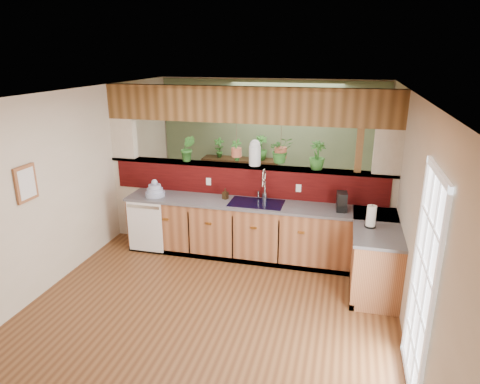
% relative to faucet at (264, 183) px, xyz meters
% --- Properties ---
extents(ground, '(4.60, 7.00, 0.01)m').
position_rel_faucet_xyz_m(ground, '(-0.33, -1.13, -1.18)').
color(ground, brown).
rests_on(ground, ground).
extents(ceiling, '(4.60, 7.00, 0.01)m').
position_rel_faucet_xyz_m(ceiling, '(-0.33, -1.13, 1.42)').
color(ceiling, brown).
rests_on(ceiling, ground).
extents(wall_back, '(4.60, 0.02, 2.60)m').
position_rel_faucet_xyz_m(wall_back, '(-0.33, 2.37, 0.12)').
color(wall_back, beige).
rests_on(wall_back, ground).
extents(wall_left, '(0.02, 7.00, 2.60)m').
position_rel_faucet_xyz_m(wall_left, '(-2.63, -1.13, 0.12)').
color(wall_left, beige).
rests_on(wall_left, ground).
extents(wall_right, '(0.02, 7.00, 2.60)m').
position_rel_faucet_xyz_m(wall_right, '(1.97, -1.13, 0.12)').
color(wall_right, beige).
rests_on(wall_right, ground).
extents(pass_through_partition, '(4.60, 0.21, 2.60)m').
position_rel_faucet_xyz_m(pass_through_partition, '(-0.30, 0.22, 0.02)').
color(pass_through_partition, beige).
rests_on(pass_through_partition, ground).
extents(pass_through_ledge, '(4.60, 0.21, 0.04)m').
position_rel_faucet_xyz_m(pass_through_ledge, '(-0.33, 0.22, 0.19)').
color(pass_through_ledge, brown).
rests_on(pass_through_ledge, ground).
extents(header_beam, '(4.60, 0.15, 0.55)m').
position_rel_faucet_xyz_m(header_beam, '(-0.33, 0.22, 1.15)').
color(header_beam, brown).
rests_on(header_beam, ground).
extents(sage_backwall, '(4.55, 0.02, 2.55)m').
position_rel_faucet_xyz_m(sage_backwall, '(-0.33, 2.35, 0.12)').
color(sage_backwall, '#5D714D').
rests_on(sage_backwall, ground).
extents(countertop, '(4.14, 1.52, 0.90)m').
position_rel_faucet_xyz_m(countertop, '(0.50, -0.26, -0.73)').
color(countertop, brown).
rests_on(countertop, ground).
extents(dishwasher, '(0.58, 0.03, 0.82)m').
position_rel_faucet_xyz_m(dishwasher, '(-1.81, -0.46, -0.72)').
color(dishwasher, white).
rests_on(dishwasher, ground).
extents(navy_sink, '(0.82, 0.50, 0.18)m').
position_rel_faucet_xyz_m(navy_sink, '(-0.08, -0.15, -0.35)').
color(navy_sink, black).
rests_on(navy_sink, countertop).
extents(french_door, '(0.06, 1.02, 2.16)m').
position_rel_faucet_xyz_m(french_door, '(1.94, -2.43, -0.13)').
color(french_door, white).
rests_on(french_door, ground).
extents(framed_print, '(0.04, 0.35, 0.45)m').
position_rel_faucet_xyz_m(framed_print, '(-2.60, -1.93, 0.37)').
color(framed_print, brown).
rests_on(framed_print, wall_left).
extents(faucet, '(0.23, 0.22, 0.51)m').
position_rel_faucet_xyz_m(faucet, '(0.00, 0.00, 0.00)').
color(faucet, '#B7B7B2').
rests_on(faucet, countertop).
extents(dish_stack, '(0.31, 0.31, 0.27)m').
position_rel_faucet_xyz_m(dish_stack, '(-1.72, -0.21, -0.19)').
color(dish_stack, '#98A3C5').
rests_on(dish_stack, countertop).
extents(soap_dispenser, '(0.10, 0.10, 0.17)m').
position_rel_faucet_xyz_m(soap_dispenser, '(-0.60, -0.07, -0.19)').
color(soap_dispenser, '#3A2915').
rests_on(soap_dispenser, countertop).
extents(coffee_maker, '(0.14, 0.24, 0.27)m').
position_rel_faucet_xyz_m(coffee_maker, '(1.18, -0.16, -0.15)').
color(coffee_maker, black).
rests_on(coffee_maker, countertop).
extents(paper_towel, '(0.15, 0.15, 0.32)m').
position_rel_faucet_xyz_m(paper_towel, '(1.56, -0.70, -0.13)').
color(paper_towel, black).
rests_on(paper_towel, countertop).
extents(glass_jar, '(0.19, 0.19, 0.41)m').
position_rel_faucet_xyz_m(glass_jar, '(-0.19, 0.22, 0.42)').
color(glass_jar, silver).
rests_on(glass_jar, pass_through_ledge).
extents(ledge_plant_left, '(0.27, 0.24, 0.43)m').
position_rel_faucet_xyz_m(ledge_plant_left, '(-1.31, 0.22, 0.43)').
color(ledge_plant_left, '#286021').
rests_on(ledge_plant_left, pass_through_ledge).
extents(ledge_plant_right, '(0.32, 0.32, 0.43)m').
position_rel_faucet_xyz_m(ledge_plant_right, '(0.77, 0.22, 0.43)').
color(ledge_plant_right, '#286021').
rests_on(ledge_plant_right, pass_through_ledge).
extents(hanging_plant_a, '(0.22, 0.18, 0.54)m').
position_rel_faucet_xyz_m(hanging_plant_a, '(-0.49, 0.22, 0.55)').
color(hanging_plant_a, brown).
rests_on(hanging_plant_a, header_beam).
extents(hanging_plant_b, '(0.45, 0.43, 0.52)m').
position_rel_faucet_xyz_m(hanging_plant_b, '(0.21, 0.22, 0.66)').
color(hanging_plant_b, brown).
rests_on(hanging_plant_b, header_beam).
extents(shelving_console, '(1.54, 0.44, 1.02)m').
position_rel_faucet_xyz_m(shelving_console, '(-0.92, 2.12, -0.68)').
color(shelving_console, black).
rests_on(shelving_console, ground).
extents(shelf_plant_a, '(0.23, 0.17, 0.41)m').
position_rel_faucet_xyz_m(shelf_plant_a, '(-1.36, 2.12, 0.04)').
color(shelf_plant_a, '#286021').
rests_on(shelf_plant_a, shelving_console).
extents(shelf_plant_b, '(0.32, 0.32, 0.49)m').
position_rel_faucet_xyz_m(shelf_plant_b, '(-0.49, 2.12, 0.08)').
color(shelf_plant_b, '#286021').
rests_on(shelf_plant_b, shelving_console).
extents(floor_plant, '(0.85, 0.76, 0.83)m').
position_rel_faucet_xyz_m(floor_plant, '(0.39, 1.60, -0.76)').
color(floor_plant, '#286021').
rests_on(floor_plant, ground).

